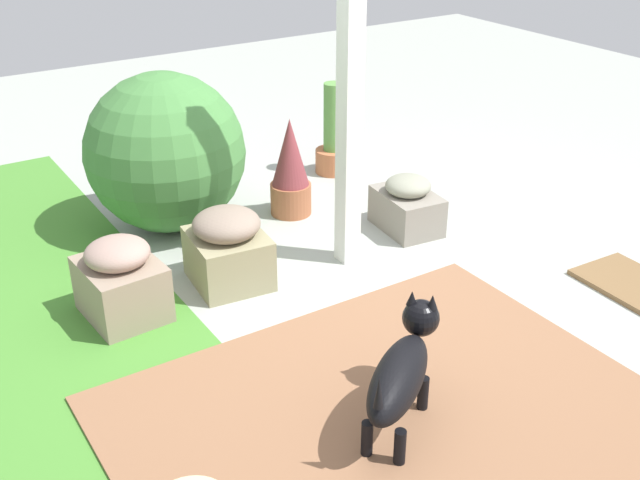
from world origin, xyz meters
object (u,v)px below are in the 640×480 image
(stone_planter_far, at_px, (121,281))
(dog, at_px, (402,370))
(stone_planter_mid, at_px, (228,248))
(stone_planter_nearest, at_px, (407,205))
(round_shrub, at_px, (165,153))
(doormat, at_px, (636,286))
(porch_pillar, at_px, (350,78))
(terracotta_pot_tall, at_px, (333,141))
(terracotta_pot_spiky, at_px, (290,169))

(stone_planter_far, xyz_separation_m, dog, (-1.54, -0.71, 0.08))
(stone_planter_mid, bearing_deg, dog, -177.96)
(stone_planter_mid, xyz_separation_m, dog, (-1.56, -0.06, 0.07))
(stone_planter_nearest, bearing_deg, stone_planter_far, 90.36)
(round_shrub, relative_size, doormat, 1.61)
(stone_planter_nearest, distance_m, stone_planter_far, 1.98)
(porch_pillar, height_order, dog, porch_pillar)
(porch_pillar, distance_m, round_shrub, 1.42)
(porch_pillar, distance_m, stone_planter_far, 1.69)
(porch_pillar, distance_m, stone_planter_mid, 1.20)
(porch_pillar, xyz_separation_m, doormat, (-1.21, -1.22, -1.14))
(stone_planter_mid, relative_size, terracotta_pot_tall, 0.71)
(stone_planter_mid, height_order, terracotta_pot_tall, terracotta_pot_tall)
(porch_pillar, relative_size, stone_planter_nearest, 4.54)
(round_shrub, bearing_deg, doormat, -139.25)
(stone_planter_nearest, xyz_separation_m, stone_planter_far, (-0.01, 1.98, 0.04))
(terracotta_pot_tall, bearing_deg, stone_planter_nearest, 172.25)
(porch_pillar, bearing_deg, stone_planter_far, 84.86)
(dog, height_order, doormat, dog)
(round_shrub, distance_m, terracotta_pot_spiky, 0.85)
(stone_planter_mid, relative_size, stone_planter_far, 1.02)
(terracotta_pot_tall, distance_m, dog, 3.03)
(porch_pillar, bearing_deg, dog, 153.92)
(porch_pillar, distance_m, stone_planter_nearest, 1.14)
(stone_planter_far, height_order, doormat, stone_planter_far)
(stone_planter_far, bearing_deg, terracotta_pot_tall, -62.00)
(stone_planter_mid, distance_m, doormat, 2.40)
(round_shrub, height_order, dog, round_shrub)
(porch_pillar, height_order, round_shrub, porch_pillar)
(stone_planter_nearest, height_order, terracotta_pot_spiky, terracotta_pot_spiky)
(stone_planter_nearest, relative_size, stone_planter_far, 1.02)
(stone_planter_mid, bearing_deg, terracotta_pot_spiky, -51.69)
(stone_planter_nearest, relative_size, terracotta_pot_tall, 0.71)
(stone_planter_far, xyz_separation_m, terracotta_pot_spiky, (0.65, -1.45, 0.11))
(porch_pillar, relative_size, dog, 3.38)
(stone_planter_nearest, distance_m, stone_planter_mid, 1.33)
(round_shrub, distance_m, dog, 2.47)
(round_shrub, height_order, doormat, round_shrub)
(porch_pillar, distance_m, doormat, 2.06)
(stone_planter_nearest, relative_size, terracotta_pot_spiky, 0.73)
(stone_planter_mid, relative_size, doormat, 0.78)
(dog, bearing_deg, terracotta_pot_spiky, -18.81)
(terracotta_pot_tall, relative_size, terracotta_pot_spiky, 1.04)
(round_shrub, height_order, terracotta_pot_tall, round_shrub)
(round_shrub, relative_size, terracotta_pot_tall, 1.47)
(terracotta_pot_tall, bearing_deg, dog, 151.99)
(stone_planter_mid, relative_size, terracotta_pot_spiky, 0.73)
(terracotta_pot_tall, distance_m, terracotta_pot_spiky, 0.83)
(round_shrub, relative_size, dog, 1.54)
(stone_planter_nearest, distance_m, terracotta_pot_tall, 1.13)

